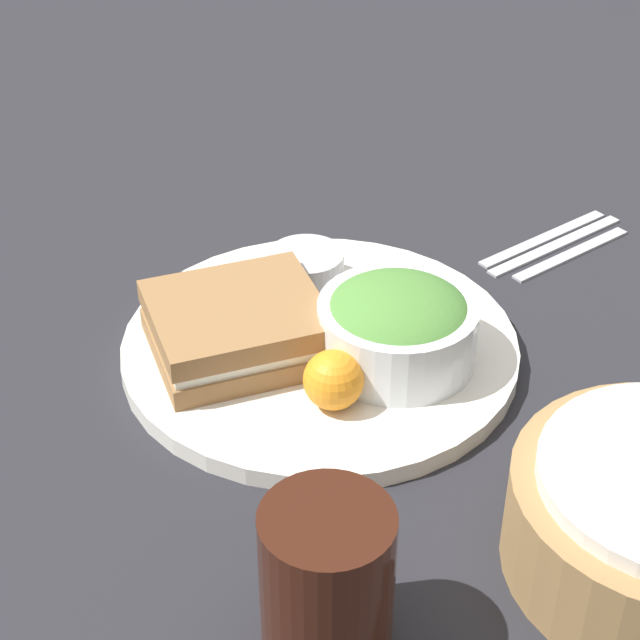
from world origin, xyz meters
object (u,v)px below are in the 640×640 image
object	(u,v)px
plate	(320,347)
spoon	(572,253)
fork	(544,238)
dressing_cup	(306,269)
salad_bowl	(397,325)
knife	(557,245)
sandwich	(237,327)
drink_glass	(327,584)

from	to	relation	value
plate	spoon	size ratio (longest dim) A/B	2.21
fork	dressing_cup	bearing A→B (deg)	167.46
plate	salad_bowl	distance (m)	0.08
salad_bowl	fork	distance (m)	0.27
salad_bowl	knife	bearing A→B (deg)	-167.76
spoon	sandwich	bearing A→B (deg)	172.33
fork	plate	bearing A→B (deg)	-176.40
sandwich	salad_bowl	size ratio (longest dim) A/B	1.29
plate	fork	distance (m)	0.29
fork	knife	bearing A→B (deg)	-90.00
spoon	salad_bowl	bearing A→B (deg)	-171.30
knife	fork	bearing A→B (deg)	90.00
plate	knife	size ratio (longest dim) A/B	1.89
salad_bowl	dressing_cup	xyz separation A→B (m)	(-0.01, -0.13, -0.02)
plate	fork	xyz separation A→B (m)	(-0.29, -0.02, -0.01)
drink_glass	spoon	world-z (taller)	drink_glass
plate	salad_bowl	world-z (taller)	salad_bowl
spoon	drink_glass	bearing A→B (deg)	-154.64
knife	dressing_cup	bearing A→B (deg)	163.54
salad_bowl	fork	xyz separation A→B (m)	(-0.25, -0.07, -0.05)
sandwich	drink_glass	world-z (taller)	drink_glass
plate	drink_glass	world-z (taller)	drink_glass
fork	knife	xyz separation A→B (m)	(0.00, 0.02, 0.00)
sandwich	spoon	distance (m)	0.35
sandwich	drink_glass	distance (m)	0.29
plate	knife	bearing A→B (deg)	179.61
sandwich	dressing_cup	bearing A→B (deg)	-156.78
plate	salad_bowl	size ratio (longest dim) A/B	2.57
salad_bowl	fork	size ratio (longest dim) A/B	0.77
dressing_cup	spoon	distance (m)	0.26
sandwich	drink_glass	xyz separation A→B (m)	(0.11, 0.26, 0.02)
drink_glass	knife	xyz separation A→B (m)	(-0.46, -0.23, -0.05)
spoon	fork	bearing A→B (deg)	90.00
plate	sandwich	bearing A→B (deg)	-25.58
plate	drink_glass	xyz separation A→B (m)	(0.17, 0.23, 0.05)
knife	spoon	bearing A→B (deg)	-90.00
sandwich	knife	size ratio (longest dim) A/B	0.95
dressing_cup	fork	world-z (taller)	dressing_cup
dressing_cup	spoon	xyz separation A→B (m)	(-0.25, 0.09, -0.03)
plate	dressing_cup	size ratio (longest dim) A/B	4.90
fork	knife	world-z (taller)	same
dressing_cup	plate	bearing A→B (deg)	61.07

